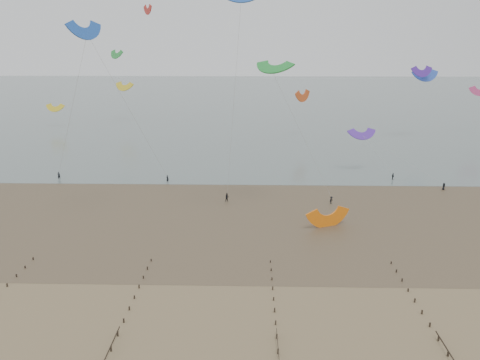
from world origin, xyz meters
name	(u,v)px	position (x,y,z in m)	size (l,w,h in m)	color
ground	(242,306)	(0.00, 0.00, 0.00)	(500.00, 500.00, 0.00)	brown
sea_and_shore	(225,209)	(-4.08, 34.40, 0.01)	(500.00, 665.00, 0.03)	#475654
kitesurfer_lead	(168,179)	(-18.33, 51.62, 0.87)	(0.63, 0.42, 1.74)	black
kitesurfers	(393,186)	(32.39, 47.16, 0.83)	(120.25, 18.10, 1.82)	black
grounded_kite	(327,227)	(14.71, 26.11, 0.00)	(7.13, 3.74, 5.44)	orange
kites_airborne	(223,74)	(-7.61, 91.35, 21.66)	(242.88, 120.26, 42.52)	gold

